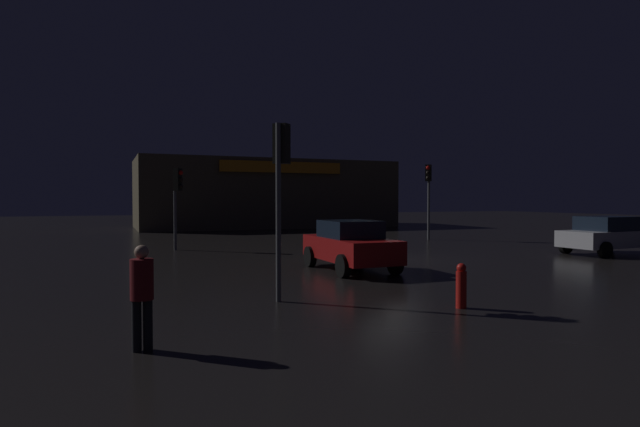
{
  "coord_description": "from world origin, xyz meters",
  "views": [
    {
      "loc": [
        -9.72,
        -16.88,
        2.26
      ],
      "look_at": [
        -1.65,
        2.57,
        1.68
      ],
      "focal_mm": 28.93,
      "sensor_mm": 36.0,
      "label": 1
    }
  ],
  "objects": [
    {
      "name": "ground_plane",
      "position": [
        0.0,
        0.0,
        0.0
      ],
      "size": [
        120.0,
        120.0,
        0.0
      ],
      "primitive_type": "plane",
      "color": "black"
    },
    {
      "name": "store_building",
      "position": [
        2.4,
        24.26,
        2.69
      ],
      "size": [
        20.24,
        9.15,
        5.36
      ],
      "color": "brown",
      "rests_on": "ground"
    },
    {
      "name": "traffic_signal_main",
      "position": [
        6.8,
        7.22,
        2.99
      ],
      "size": [
        0.42,
        0.42,
        4.18
      ],
      "color": "#595B60",
      "rests_on": "ground"
    },
    {
      "name": "traffic_signal_opposite",
      "position": [
        -6.82,
        6.63,
        2.66
      ],
      "size": [
        0.42,
        0.42,
        3.63
      ],
      "color": "#595B60",
      "rests_on": "ground"
    },
    {
      "name": "traffic_signal_cross_right",
      "position": [
        -6.14,
        -5.99,
        2.96
      ],
      "size": [
        0.42,
        0.42,
        3.93
      ],
      "color": "#595B60",
      "rests_on": "ground"
    },
    {
      "name": "car_near",
      "position": [
        9.21,
        -1.93,
        0.8
      ],
      "size": [
        3.93,
        2.09,
        1.56
      ],
      "color": "#B7B7BF",
      "rests_on": "ground"
    },
    {
      "name": "car_far",
      "position": [
        -2.58,
        -2.17,
        0.81
      ],
      "size": [
        1.96,
        4.02,
        1.58
      ],
      "color": "#A51414",
      "rests_on": "ground"
    },
    {
      "name": "pedestrian",
      "position": [
        -9.25,
        -8.83,
        0.92
      ],
      "size": [
        0.36,
        0.36,
        1.58
      ],
      "color": "black",
      "rests_on": "ground"
    },
    {
      "name": "fire_hydrant",
      "position": [
        -2.94,
        -8.18,
        0.46
      ],
      "size": [
        0.22,
        0.22,
        0.94
      ],
      "color": "red",
      "rests_on": "ground"
    }
  ]
}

